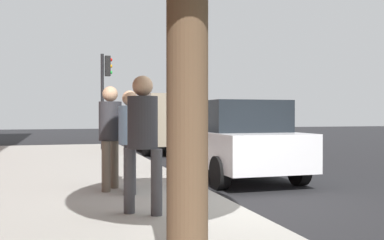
{
  "coord_description": "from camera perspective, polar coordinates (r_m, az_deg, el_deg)",
  "views": [
    {
      "loc": [
        -6.01,
        2.51,
        1.47
      ],
      "look_at": [
        1.47,
        0.26,
        1.37
      ],
      "focal_mm": 41.38,
      "sensor_mm": 36.0,
      "label": 1
    }
  ],
  "objects": [
    {
      "name": "ground_plane",
      "position": [
        6.67,
        5.9,
        -11.99
      ],
      "size": [
        80.0,
        80.0,
        0.0
      ],
      "primitive_type": "plane",
      "color": "#232326",
      "rests_on": "ground"
    },
    {
      "name": "sidewalk_slab",
      "position": [
        6.19,
        -21.37,
        -12.34
      ],
      "size": [
        28.0,
        6.0,
        0.15
      ],
      "primitive_type": "cube",
      "color": "#A8A59E",
      "rests_on": "ground_plane"
    },
    {
      "name": "parking_meter",
      "position": [
        7.62,
        -1.51,
        -1.55
      ],
      "size": [
        0.36,
        0.12,
        1.41
      ],
      "color": "gray",
      "rests_on": "sidewalk_slab"
    },
    {
      "name": "pedestrian_at_meter",
      "position": [
        7.49,
        -8.03,
        -1.67
      ],
      "size": [
        0.52,
        0.37,
        1.72
      ],
      "rotation": [
        0.0,
        0.0,
        -1.58
      ],
      "color": "#47474C",
      "rests_on": "sidewalk_slab"
    },
    {
      "name": "pedestrian_bystander",
      "position": [
        5.85,
        -6.38,
        -1.52
      ],
      "size": [
        0.4,
        0.47,
        1.83
      ],
      "rotation": [
        0.0,
        0.0,
        -0.63
      ],
      "color": "#47474C",
      "rests_on": "sidewalk_slab"
    },
    {
      "name": "parking_officer",
      "position": [
        7.85,
        -10.5,
        -1.06
      ],
      "size": [
        0.5,
        0.39,
        1.81
      ],
      "rotation": [
        0.0,
        0.0,
        -2.05
      ],
      "color": "#726656",
      "rests_on": "sidewalk_slab"
    },
    {
      "name": "parked_sedan_near",
      "position": [
        10.22,
        5.47,
        -2.49
      ],
      "size": [
        4.41,
        1.99,
        1.77
      ],
      "color": "silver",
      "rests_on": "ground_plane"
    },
    {
      "name": "parked_van_far",
      "position": [
        17.41,
        -3.93,
        0.03
      ],
      "size": [
        5.23,
        2.19,
        2.18
      ],
      "color": "gray",
      "rests_on": "ground_plane"
    },
    {
      "name": "traffic_signal",
      "position": [
        17.07,
        -11.15,
        4.43
      ],
      "size": [
        0.24,
        0.44,
        3.6
      ],
      "color": "black",
      "rests_on": "sidewalk_slab"
    }
  ]
}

